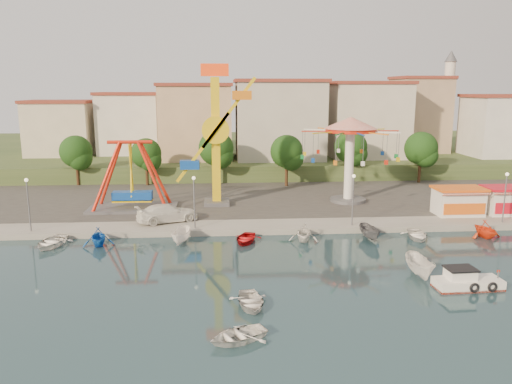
{
  "coord_description": "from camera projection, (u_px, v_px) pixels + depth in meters",
  "views": [
    {
      "loc": [
        -5.22,
        -35.5,
        14.34
      ],
      "look_at": [
        -1.79,
        14.0,
        4.0
      ],
      "focal_mm": 35.0,
      "sensor_mm": 36.0,
      "label": 1
    }
  ],
  "objects": [
    {
      "name": "lamp_post_3",
      "position": [
        505.0,
        199.0,
        51.64
      ],
      "size": [
        0.14,
        0.14,
        5.0
      ],
      "primitive_type": "cylinder",
      "color": "#59595E",
      "rests_on": "quay_deck"
    },
    {
      "name": "moored_boat_1",
      "position": [
        98.0,
        237.0,
        46.21
      ],
      "size": [
        3.57,
        3.89,
        1.73
      ],
      "primitive_type": "imported",
      "rotation": [
        0.0,
        0.0,
        0.26
      ],
      "color": "blue",
      "rests_on": "ground"
    },
    {
      "name": "building_3",
      "position": [
        285.0,
        129.0,
        84.45
      ],
      "size": [
        12.59,
        10.5,
        9.2
      ],
      "primitive_type": "cube",
      "color": "beige",
      "rests_on": "hill_terrace"
    },
    {
      "name": "tree_4",
      "position": [
        351.0,
        147.0,
        74.21
      ],
      "size": [
        4.86,
        4.86,
        7.6
      ],
      "color": "#382314",
      "rests_on": "quay_deck"
    },
    {
      "name": "booth_left",
      "position": [
        458.0,
        201.0,
        55.02
      ],
      "size": [
        5.4,
        3.78,
        3.08
      ],
      "color": "white",
      "rests_on": "quay_deck"
    },
    {
      "name": "skiff",
      "position": [
        420.0,
        267.0,
        38.54
      ],
      "size": [
        1.73,
        4.27,
        1.63
      ],
      "primitive_type": "imported",
      "rotation": [
        0.0,
        0.0,
        -0.03
      ],
      "color": "white",
      "rests_on": "ground"
    },
    {
      "name": "building_6",
      "position": [
        505.0,
        119.0,
        86.71
      ],
      "size": [
        8.23,
        8.98,
        12.36
      ],
      "primitive_type": "cube",
      "color": "silver",
      "rests_on": "hill_terrace"
    },
    {
      "name": "ground",
      "position": [
        292.0,
        280.0,
        37.95
      ],
      "size": [
        200.0,
        200.0,
        0.0
      ],
      "primitive_type": "plane",
      "color": "#122732",
      "rests_on": "ground"
    },
    {
      "name": "building_0",
      "position": [
        43.0,
        123.0,
        78.86
      ],
      "size": [
        9.26,
        9.53,
        11.87
      ],
      "primitive_type": "cube",
      "color": "beige",
      "rests_on": "hill_terrace"
    },
    {
      "name": "rowboat_b",
      "position": [
        238.0,
        335.0,
        28.78
      ],
      "size": [
        4.28,
        3.81,
        0.73
      ],
      "primitive_type": "imported",
      "rotation": [
        0.0,
        0.0,
        -1.12
      ],
      "color": "white",
      "rests_on": "ground"
    },
    {
      "name": "building_5",
      "position": [
        435.0,
        122.0,
        87.55
      ],
      "size": [
        12.77,
        10.96,
        11.21
      ],
      "primitive_type": "cube",
      "color": "tan",
      "rests_on": "hill_terrace"
    },
    {
      "name": "rowboat_a",
      "position": [
        251.0,
        301.0,
        33.31
      ],
      "size": [
        2.98,
        3.91,
        0.76
      ],
      "primitive_type": "imported",
      "rotation": [
        0.0,
        0.0,
        0.1
      ],
      "color": "white",
      "rests_on": "ground"
    },
    {
      "name": "hill_terrace",
      "position": [
        247.0,
        152.0,
        103.08
      ],
      "size": [
        200.0,
        60.0,
        3.0
      ],
      "primitive_type": "cube",
      "color": "#384C26",
      "rests_on": "ground"
    },
    {
      "name": "tree_1",
      "position": [
        146.0,
        154.0,
        71.2
      ],
      "size": [
        4.35,
        4.35,
        6.8
      ],
      "color": "#382314",
      "rests_on": "quay_deck"
    },
    {
      "name": "quay_deck",
      "position": [
        248.0,
        161.0,
        98.44
      ],
      "size": [
        200.0,
        100.0,
        0.6
      ],
      "primitive_type": "cube",
      "color": "#9E998E",
      "rests_on": "ground"
    },
    {
      "name": "moored_boat_7",
      "position": [
        485.0,
        229.0,
        48.73
      ],
      "size": [
        3.36,
        3.73,
        1.74
      ],
      "primitive_type": "imported",
      "rotation": [
        0.0,
        0.0,
        0.17
      ],
      "color": "#F94016",
      "rests_on": "ground"
    },
    {
      "name": "building_1",
      "position": [
        127.0,
        130.0,
        85.2
      ],
      "size": [
        12.33,
        9.01,
        8.63
      ],
      "primitive_type": "cube",
      "color": "silver",
      "rests_on": "hill_terrace"
    },
    {
      "name": "cabin_motorboat",
      "position": [
        466.0,
        282.0,
        36.37
      ],
      "size": [
        4.93,
        2.12,
        1.71
      ],
      "rotation": [
        0.0,
        0.0,
        0.05
      ],
      "color": "white",
      "rests_on": "ground"
    },
    {
      "name": "lamp_post_1",
      "position": [
        194.0,
        204.0,
        49.48
      ],
      "size": [
        0.14,
        0.14,
        5.0
      ],
      "primitive_type": "cylinder",
      "color": "#59595E",
      "rests_on": "quay_deck"
    },
    {
      "name": "tree_3",
      "position": [
        287.0,
        152.0,
        70.65
      ],
      "size": [
        4.68,
        4.68,
        7.32
      ],
      "color": "#382314",
      "rests_on": "quay_deck"
    },
    {
      "name": "moored_boat_3",
      "position": [
        245.0,
        239.0,
        47.24
      ],
      "size": [
        3.57,
        4.27,
        0.76
      ],
      "primitive_type": "imported",
      "rotation": [
        0.0,
        0.0,
        -0.29
      ],
      "color": "#AF0E12",
      "rests_on": "ground"
    },
    {
      "name": "kamikaze_tower",
      "position": [
        219.0,
        139.0,
        58.31
      ],
      "size": [
        6.38,
        3.1,
        16.5
      ],
      "color": "#59595E",
      "rests_on": "quay_deck"
    },
    {
      "name": "lamp_post_2",
      "position": [
        353.0,
        201.0,
        50.56
      ],
      "size": [
        0.14,
        0.14,
        5.0
      ],
      "primitive_type": "cylinder",
      "color": "#59595E",
      "rests_on": "quay_deck"
    },
    {
      "name": "van",
      "position": [
        167.0,
        213.0,
        52.22
      ],
      "size": [
        6.89,
        4.84,
        1.85
      ],
      "primitive_type": "imported",
      "rotation": [
        0.0,
        0.0,
        1.96
      ],
      "color": "white",
      "rests_on": "quay_deck"
    },
    {
      "name": "asphalt_pad",
      "position": [
        261.0,
        192.0,
        67.13
      ],
      "size": [
        90.0,
        28.0,
        0.01
      ],
      "primitive_type": "cube",
      "color": "#4C4944",
      "rests_on": "quay_deck"
    },
    {
      "name": "moored_boat_2",
      "position": [
        181.0,
        236.0,
        46.76
      ],
      "size": [
        2.11,
        4.04,
        1.48
      ],
      "primitive_type": "imported",
      "rotation": [
        0.0,
        0.0,
        -0.18
      ],
      "color": "white",
      "rests_on": "ground"
    },
    {
      "name": "building_4",
      "position": [
        358.0,
        127.0,
        88.68
      ],
      "size": [
        10.75,
        9.23,
        9.24
      ],
      "primitive_type": "cube",
      "color": "beige",
      "rests_on": "hill_terrace"
    },
    {
      "name": "booth_mid",
      "position": [
        508.0,
        200.0,
        55.41
      ],
      "size": [
        5.4,
        3.78,
        3.08
      ],
      "color": "white",
      "rests_on": "quay_deck"
    },
    {
      "name": "minaret",
      "position": [
        448.0,
        98.0,
        90.57
      ],
      "size": [
        2.8,
        2.8,
        18.0
      ],
      "color": "silver",
      "rests_on": "hill_terrace"
    },
    {
      "name": "tree_5",
      "position": [
        421.0,
        148.0,
        73.12
      ],
      "size": [
        4.83,
        4.83,
        7.54
      ],
      "color": "#382314",
      "rests_on": "quay_deck"
    },
    {
      "name": "moored_boat_4",
      "position": [
        304.0,
        232.0,
        47.52
      ],
      "size": [
        3.48,
        3.81,
        1.72
      ],
      "primitive_type": "imported",
      "rotation": [
        0.0,
        0.0,
        -0.22
      ],
      "color": "silver",
      "rests_on": "ground"
    },
    {
      "name": "lamp_post_0",
      "position": [
        29.0,
        206.0,
        48.39
      ],
      "size": [
        0.14,
        0.14,
        5.0
      ],
      "primitive_type": "cylinder",
      "color": "#59595E",
      "rests_on": "quay_deck"
    },
    {
      "name": "tree_2",
      "position": [
        216.0,
        148.0,
        71.31
      ],
      "size": [
        5.02,
        5.02,
        7.85
      ],
      "color": "#382314",
      "rests_on": "quay_deck"
    },
    {
      "name": "moored_boat_5",
      "position": [
        370.0,
        233.0,
        47.99
      ],
      "size": [
        1.81,
        3.82,
        1.42
      ],
      "primitive_type": "imported",
      "rotation": [
        0.0,
        0.0,
        0.12
      ],
      "color": "#57565B",
      "rests_on": "ground"
    },
    {
      "name": "pirate_ship_ride",
      "position": [
        132.0,
        177.0,
        57.02
      ],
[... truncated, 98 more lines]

